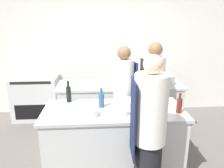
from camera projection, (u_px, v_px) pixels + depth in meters
name	position (u px, v px, depth m)	size (l,w,h in m)	color
ground_plane	(114.00, 166.00, 3.18)	(16.00, 16.00, 0.00)	#605B56
wall_back	(107.00, 50.00, 4.82)	(8.00, 0.06, 2.80)	silver
prep_counter	(114.00, 139.00, 3.05)	(1.89, 0.82, 0.90)	silver
pass_counter	(120.00, 106.00, 4.20)	(2.32, 0.72, 0.90)	silver
oven_range	(37.00, 98.00, 4.65)	(0.93, 0.60, 0.91)	silver
chef_at_prep_near	(149.00, 135.00, 2.32)	(0.37, 0.35, 1.74)	black
chef_at_stove	(124.00, 96.00, 3.59)	(0.37, 0.36, 1.66)	black
chef_at_pass_far	(153.00, 95.00, 3.57)	(0.37, 0.36, 1.72)	black
bottle_olive_oil	(69.00, 94.00, 3.16)	(0.07, 0.07, 0.31)	black
bottle_vinegar	(101.00, 100.00, 2.97)	(0.08, 0.08, 0.27)	#2D5175
bottle_wine	(179.00, 105.00, 2.79)	(0.07, 0.07, 0.27)	#5B2319
bowl_mixing_large	(128.00, 102.00, 3.06)	(0.27, 0.27, 0.08)	#B7BABC
bowl_prep_small	(92.00, 113.00, 2.72)	(0.17, 0.17, 0.08)	white
bowl_ceramic_blue	(147.00, 101.00, 3.14)	(0.17, 0.17, 0.06)	white
bowl_wooden_salad	(121.00, 112.00, 2.76)	(0.19, 0.19, 0.07)	white
cutting_board	(69.00, 108.00, 2.94)	(0.41, 0.28, 0.01)	white
stockpot	(168.00, 80.00, 4.03)	(0.23, 0.23, 0.17)	silver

